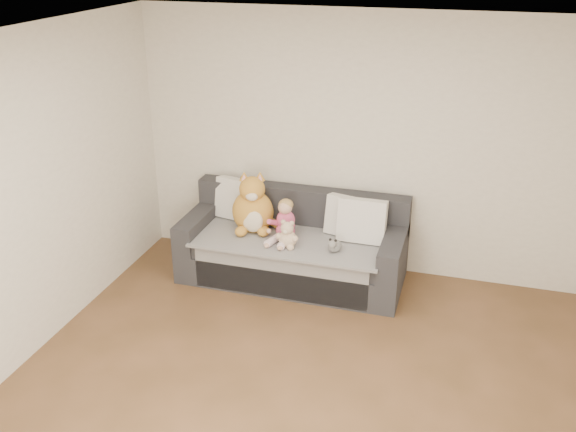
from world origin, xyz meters
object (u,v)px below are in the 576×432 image
at_px(sofa, 293,249).
at_px(plush_cat, 253,208).
at_px(teddy_bear, 287,236).
at_px(toddler, 284,223).
at_px(sippy_cup, 285,238).

bearing_deg(sofa, plush_cat, -178.01).
height_order(sofa, teddy_bear, sofa).
xyz_separation_m(toddler, teddy_bear, (0.08, -0.17, -0.06)).
distance_m(toddler, teddy_bear, 0.20).
bearing_deg(sippy_cup, plush_cat, 151.50).
bearing_deg(toddler, sippy_cup, -62.74).
bearing_deg(sippy_cup, teddy_bear, -57.67).
bearing_deg(plush_cat, sippy_cup, -45.20).
height_order(toddler, teddy_bear, toddler).
distance_m(plush_cat, sippy_cup, 0.49).
relative_size(sofa, teddy_bear, 7.79).
relative_size(toddler, plush_cat, 0.64).
xyz_separation_m(teddy_bear, sippy_cup, (-0.04, 0.06, -0.05)).
height_order(sofa, sippy_cup, sofa).
height_order(plush_cat, sippy_cup, plush_cat).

